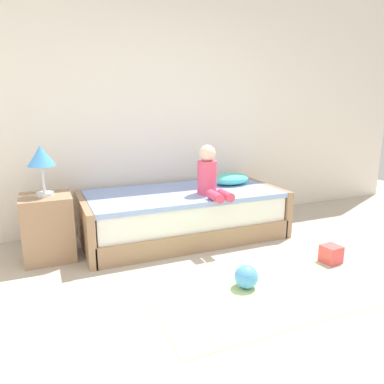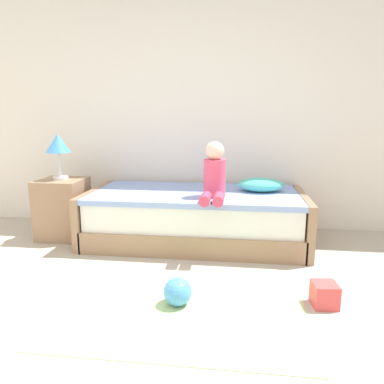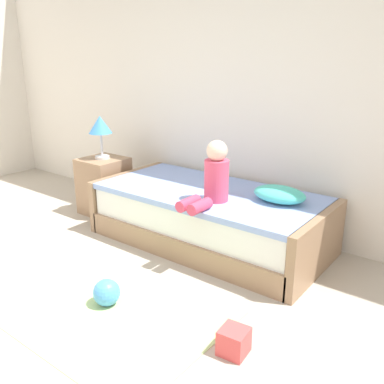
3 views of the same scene
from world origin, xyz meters
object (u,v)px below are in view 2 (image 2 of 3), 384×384
nightstand (63,208)px  toy_block (325,295)px  child_figure (214,175)px  pillow (260,185)px  bed (195,217)px  toy_ball (178,292)px  table_lamp (58,146)px

nightstand → toy_block: size_ratio=3.83×
child_figure → pillow: child_figure is taller
bed → pillow: 0.71m
child_figure → nightstand: bearing=173.3°
child_figure → bed: bearing=130.8°
pillow → toy_block: 1.39m
toy_ball → toy_block: bearing=6.6°
child_figure → table_lamp: bearing=173.3°
table_lamp → pillow: 2.02m
nightstand → child_figure: child_figure is taller
toy_block → nightstand: bearing=154.8°
nightstand → table_lamp: table_lamp is taller
bed → toy_ball: bearing=-88.5°
nightstand → table_lamp: (0.00, 0.00, 0.64)m
bed → table_lamp: size_ratio=4.69×
table_lamp → child_figure: table_lamp is taller
child_figure → pillow: 0.56m
toy_block → child_figure: bearing=130.8°
pillow → table_lamp: bearing=-175.8°
nightstand → table_lamp: size_ratio=1.33×
pillow → nightstand: bearing=-175.8°
table_lamp → toy_ball: size_ratio=2.41×
pillow → toy_ball: (-0.60, -1.36, -0.47)m
bed → table_lamp: (-1.35, -0.05, 0.69)m
toy_ball → toy_block: toy_ball is taller
child_figure → toy_block: 1.36m
child_figure → toy_ball: (-0.16, -1.03, -0.61)m
toy_block → toy_ball: bearing=-173.4°
bed → table_lamp: bearing=-178.0°
nightstand → toy_ball: bearing=-41.2°
toy_ball → toy_block: (0.96, 0.11, -0.02)m
table_lamp → nightstand: bearing=-90.0°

